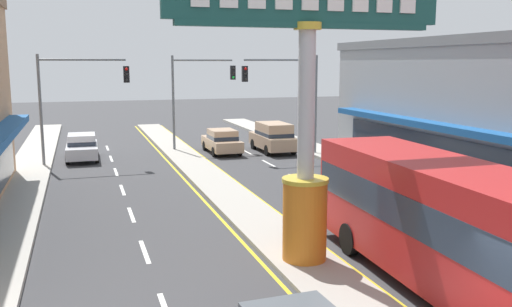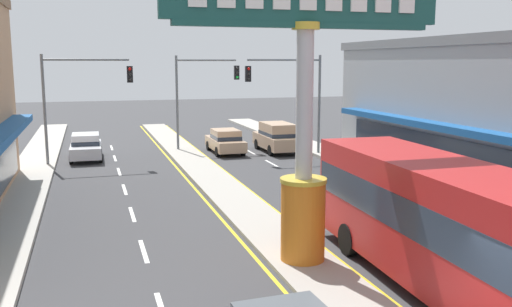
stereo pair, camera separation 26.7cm
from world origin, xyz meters
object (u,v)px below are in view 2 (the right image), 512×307
Objects in this scene: traffic_light_left_side at (77,90)px; traffic_light_right_side at (293,88)px; traffic_light_median_far at (200,87)px; sedan_kerb_right at (225,141)px; district_sign at (304,115)px; sedan_near_left_lane at (86,146)px; bus_near_right_lane at (453,224)px; suv_far_left_oncoming at (277,137)px.

traffic_light_left_side is 12.46m from traffic_light_right_side.
sedan_kerb_right is at bearing -51.51° from traffic_light_median_far.
district_sign is at bearing -109.68° from traffic_light_right_side.
traffic_light_left_side is at bearing 176.85° from traffic_light_right_side.
bus_near_right_lane is at bearing -69.85° from sedan_near_left_lane.
suv_far_left_oncoming is (5.93, 19.47, -3.31)m from district_sign.
traffic_light_median_far reaches higher than suv_far_left_oncoming.
district_sign is 20.49m from sedan_kerb_right.
sedan_near_left_lane is (-5.93, 20.16, -3.51)m from district_sign.
traffic_light_left_side is 1.00× the size of traffic_light_median_far.
suv_far_left_oncoming is (4.59, -2.17, -3.21)m from traffic_light_median_far.
traffic_light_right_side is (6.22, 17.39, -0.05)m from district_sign.
district_sign is at bearing -71.01° from traffic_light_left_side.
sedan_near_left_lane is at bearing 106.40° from district_sign.
district_sign is at bearing -97.49° from sedan_kerb_right.
traffic_light_left_side reaches higher than bus_near_right_lane.
district_sign reaches higher than traffic_light_right_side.
sedan_near_left_lane is 8.57m from sedan_kerb_right.
sedan_near_left_lane is at bearing 179.02° from sedan_kerb_right.
suv_far_left_oncoming is at bearing 73.05° from district_sign.
traffic_light_left_side reaches higher than suv_far_left_oncoming.
bus_near_right_lane is at bearing -90.00° from sedan_kerb_right.
traffic_light_right_side is 0.55× the size of bus_near_right_lane.
district_sign is at bearing -73.60° from sedan_near_left_lane.
traffic_light_median_far is at bearing 154.70° from suv_far_left_oncoming.
traffic_light_left_side is at bearing -154.75° from traffic_light_median_far.
traffic_light_median_far is 1.35× the size of suv_far_left_oncoming.
traffic_light_right_side is at bearing -41.09° from traffic_light_median_far.
district_sign is 1.32× the size of traffic_light_median_far.
traffic_light_right_side reaches higher than sedan_near_left_lane.
suv_far_left_oncoming is at bearing 81.71° from bus_near_right_lane.
traffic_light_left_side is 1.44× the size of sedan_kerb_right.
sedan_kerb_right is at bearing 90.00° from bus_near_right_lane.
bus_near_right_lane reaches higher than sedan_kerb_right.
bus_near_right_lane is 22.90m from suv_far_left_oncoming.
district_sign is 1.77× the size of suv_far_left_oncoming.
suv_far_left_oncoming is at bearing 6.55° from traffic_light_left_side.
bus_near_right_lane is at bearing -67.39° from traffic_light_left_side.
traffic_light_median_far is (-4.88, 4.25, -0.05)m from traffic_light_right_side.
sedan_near_left_lane is (-7.28, -1.48, -3.41)m from traffic_light_median_far.
sedan_near_left_lane is at bearing 167.14° from traffic_light_right_side.
traffic_light_median_far is 1.43× the size of sedan_near_left_lane.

